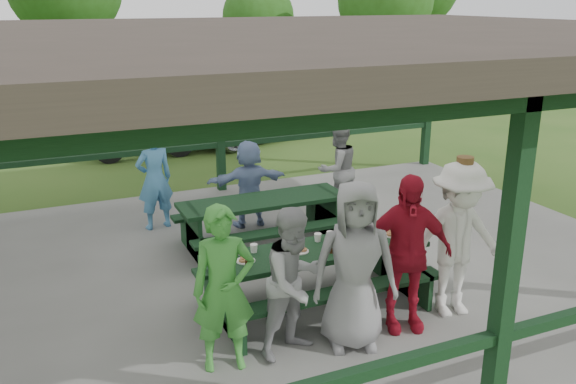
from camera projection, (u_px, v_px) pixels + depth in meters
name	position (u px, v px, depth m)	size (l,w,h in m)	color
ground	(304.00, 269.00, 8.70)	(90.00, 90.00, 0.00)	#2F531A
concrete_slab	(304.00, 266.00, 8.68)	(10.00, 8.00, 0.10)	slate
pavilion_structure	(306.00, 41.00, 7.73)	(10.60, 8.60, 3.24)	black
picnic_table_near	(317.00, 269.00, 7.32)	(2.72, 1.39, 0.75)	black
picnic_table_far	(263.00, 217.00, 9.10)	(2.50, 1.39, 0.75)	black
table_setting	(311.00, 245.00, 7.24)	(2.17, 0.45, 0.10)	white
contestant_green	(224.00, 289.00, 5.98)	(0.63, 0.41, 1.72)	green
contestant_grey_left	(295.00, 282.00, 6.26)	(0.78, 0.61, 1.61)	#9B9B9E
contestant_grey_mid	(355.00, 266.00, 6.36)	(0.90, 0.59, 1.84)	gray
contestant_red	(405.00, 253.00, 6.71)	(1.06, 0.44, 1.81)	#A51325
contestant_white_fedora	(458.00, 240.00, 7.01)	(1.29, 0.85, 1.92)	silver
spectator_lblue	(249.00, 183.00, 9.89)	(1.33, 0.42, 1.44)	#7E96C3
spectator_blue	(155.00, 179.00, 9.74)	(0.60, 0.40, 1.65)	teal
spectator_grey	(338.00, 169.00, 10.40)	(0.78, 0.61, 1.61)	gray
pickup_truck	(259.00, 111.00, 16.86)	(2.29, 4.96, 1.38)	silver
farm_trailer	(140.00, 129.00, 14.97)	(3.55, 1.63, 1.24)	navy
tree_mid	(258.00, 17.00, 23.88)	(2.81, 2.81, 4.39)	#372216
tree_right	(386.00, 0.00, 21.70)	(3.42, 3.42, 5.34)	#372216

